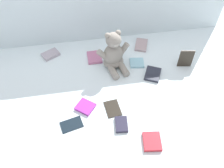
{
  "coord_description": "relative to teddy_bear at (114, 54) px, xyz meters",
  "views": [
    {
      "loc": [
        -0.12,
        -0.97,
        1.14
      ],
      "look_at": [
        0.02,
        -0.1,
        0.1
      ],
      "focal_mm": 37.85,
      "sensor_mm": 36.0,
      "label": 1
    }
  ],
  "objects": [
    {
      "name": "book_case_7",
      "position": [
        -0.12,
        0.09,
        -0.09
      ],
      "size": [
        0.1,
        0.12,
        0.02
      ],
      "primitive_type": "cube",
      "rotation": [
        0.0,
        0.0,
        0.01
      ],
      "color": "#AF6388",
      "rests_on": "ground_plane"
    },
    {
      "name": "book_case_10",
      "position": [
        0.23,
        0.16,
        -0.09
      ],
      "size": [
        0.12,
        0.15,
        0.02
      ],
      "primitive_type": "cube",
      "rotation": [
        0.0,
        0.0,
        2.79
      ],
      "color": "#A68C90",
      "rests_on": "ground_plane"
    },
    {
      "name": "book_case_6",
      "position": [
        -0.04,
        -0.47,
        -0.09
      ],
      "size": [
        0.08,
        0.1,
        0.02
      ],
      "primitive_type": "cube",
      "rotation": [
        0.0,
        0.0,
        6.18
      ],
      "color": "#211F32",
      "rests_on": "ground_plane"
    },
    {
      "name": "book_case_5",
      "position": [
        0.24,
        -0.13,
        -0.09
      ],
      "size": [
        0.14,
        0.15,
        0.02
      ],
      "primitive_type": "cube",
      "rotation": [
        0.0,
        0.0,
        2.69
      ],
      "color": "#222531",
      "rests_on": "ground_plane"
    },
    {
      "name": "book_case_8",
      "position": [
        0.16,
        -0.01,
        -0.09
      ],
      "size": [
        0.1,
        0.1,
        0.01
      ],
      "primitive_type": "cube",
      "rotation": [
        0.0,
        0.0,
        4.58
      ],
      "color": "#86B9C9",
      "rests_on": "ground_plane"
    },
    {
      "name": "book_case_0",
      "position": [
        -0.07,
        -0.35,
        -0.1
      ],
      "size": [
        0.1,
        0.13,
        0.01
      ],
      "primitive_type": "cube",
      "rotation": [
        0.0,
        0.0,
        0.11
      ],
      "color": "black",
      "rests_on": "ground_plane"
    },
    {
      "name": "book_case_2",
      "position": [
        -0.22,
        -0.32,
        -0.09
      ],
      "size": [
        0.13,
        0.13,
        0.02
      ],
      "primitive_type": "cube",
      "rotation": [
        0.0,
        0.0,
        0.9
      ],
      "color": "purple",
      "rests_on": "ground_plane"
    },
    {
      "name": "book_case_3",
      "position": [
        0.47,
        -0.08,
        -0.03
      ],
      "size": [
        0.09,
        0.03,
        0.13
      ],
      "primitive_type": "cube",
      "rotation": [
        -0.02,
        0.0,
        -0.17
      ],
      "color": "#2C261D",
      "rests_on": "ground_plane"
    },
    {
      "name": "book_case_4",
      "position": [
        -0.31,
        -0.42,
        -0.1
      ],
      "size": [
        0.13,
        0.1,
        0.01
      ],
      "primitive_type": "cube",
      "rotation": [
        0.0,
        0.0,
        4.94
      ],
      "color": "black",
      "rests_on": "ground_plane"
    },
    {
      "name": "ground_plane",
      "position": [
        -0.07,
        -0.15,
        -0.1
      ],
      "size": [
        3.2,
        3.2,
        0.0
      ],
      "primitive_type": "plane",
      "color": "silver"
    },
    {
      "name": "teddy_bear",
      "position": [
        0.0,
        0.0,
        0.0
      ],
      "size": [
        0.22,
        0.22,
        0.27
      ],
      "rotation": [
        0.0,
        0.0,
        0.23
      ],
      "color": "gray",
      "rests_on": "ground_plane"
    },
    {
      "name": "backdrop_drape",
      "position": [
        -0.07,
        0.31,
        0.18
      ],
      "size": [
        1.9,
        0.03,
        0.56
      ],
      "primitive_type": "cube",
      "color": "silver",
      "rests_on": "ground_plane"
    },
    {
      "name": "book_case_9",
      "position": [
        0.1,
        -0.59,
        -0.09
      ],
      "size": [
        0.1,
        0.12,
        0.02
      ],
      "primitive_type": "cube",
      "rotation": [
        0.0,
        0.0,
        3.01
      ],
      "color": "red",
      "rests_on": "ground_plane"
    },
    {
      "name": "book_case_1",
      "position": [
        -0.42,
        0.17,
        -0.09
      ],
      "size": [
        0.14,
        0.12,
        0.02
      ],
      "primitive_type": "cube",
      "rotation": [
        0.0,
        0.0,
        5.21
      ],
      "color": "#A295A2",
      "rests_on": "ground_plane"
    }
  ]
}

